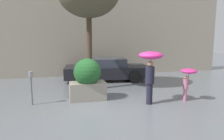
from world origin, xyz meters
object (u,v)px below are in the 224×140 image
person_child (188,76)px  parking_meter (31,81)px  person_adult (151,64)px  parked_car_near (107,70)px  planter_box (87,79)px

person_child → parking_meter: 5.60m
person_adult → parking_meter: bearing=110.8°
person_adult → parked_car_near: 4.54m
person_child → parked_car_near: size_ratio=0.26×
planter_box → person_adult: 2.40m
planter_box → parking_meter: size_ratio=1.32×
person_child → parking_meter: bearing=-156.7°
person_adult → person_child: bearing=-61.7°
planter_box → parked_car_near: bearing=66.7°
person_child → person_adult: bearing=-151.1°
person_child → planter_box: bearing=-164.3°
parked_car_near → parking_meter: size_ratio=3.89×
person_adult → planter_box: bearing=96.9°
planter_box → person_adult: size_ratio=0.85×
planter_box → person_adult: (2.10, -0.97, 0.63)m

